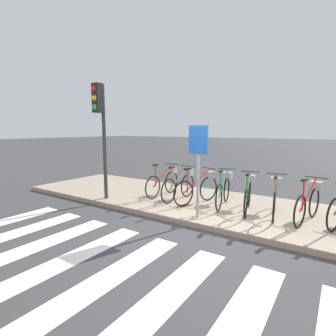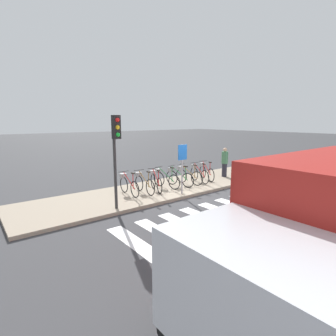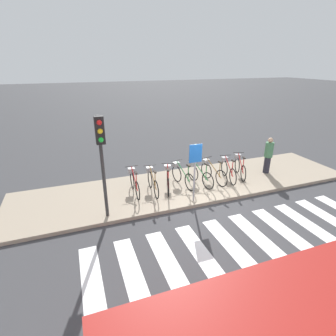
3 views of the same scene
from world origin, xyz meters
The scene contains 11 objects.
ground_plane centered at (0.00, 0.00, 0.00)m, with size 120.00×120.00×0.00m, color #38383A.
sidewalk centered at (0.00, 1.55, 0.06)m, with size 13.15×3.09×0.12m.
parked_bicycle_0 centered at (-2.19, 1.58, 0.55)m, with size 0.46×1.56×0.96m.
parked_bicycle_1 centered at (-1.55, 1.43, 0.55)m, with size 0.46×1.56×0.96m.
parked_bicycle_2 centered at (-0.96, 1.40, 0.55)m, with size 0.63×1.50×0.96m.
parked_bicycle_3 centered at (-0.34, 1.57, 0.55)m, with size 0.46×1.55×0.96m.
parked_bicycle_4 centered at (0.32, 1.44, 0.55)m, with size 0.51×1.54×0.96m.
parked_bicycle_5 centered at (0.91, 1.46, 0.55)m, with size 0.47×1.54×0.96m.
parked_bicycle_6 centered at (1.60, 1.43, 0.55)m, with size 0.48×1.54×0.96m.
traffic_light centered at (-3.34, 0.23, 2.37)m, with size 0.24×0.40×3.11m.
sign_post centered at (-0.43, 0.29, 1.49)m, with size 0.44×0.07×2.00m.
Camera 1 is at (2.11, -4.65, 2.03)m, focal length 28.00 mm.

